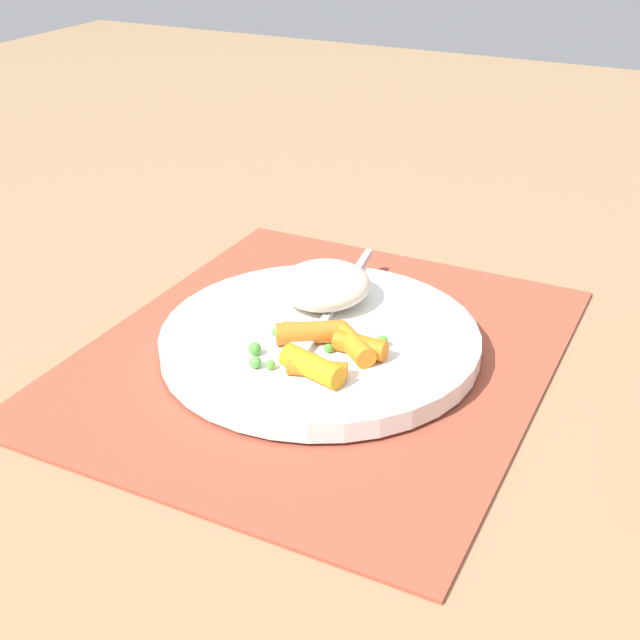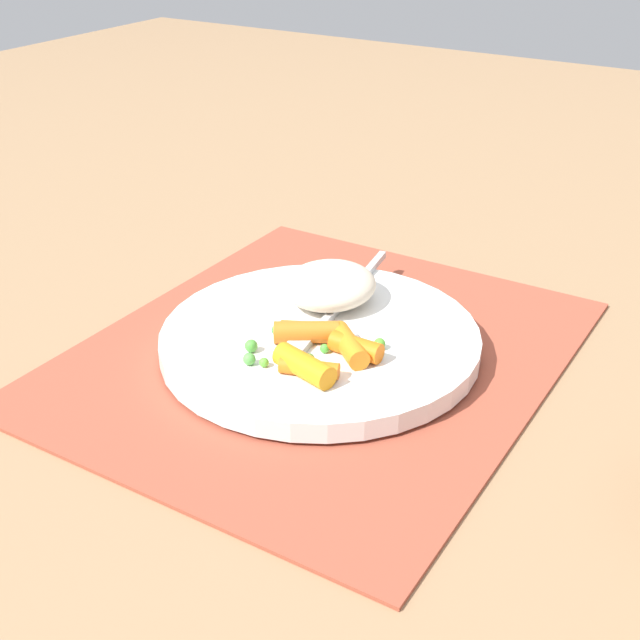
{
  "view_description": "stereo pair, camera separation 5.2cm",
  "coord_description": "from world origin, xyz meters",
  "px_view_note": "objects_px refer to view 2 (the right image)",
  "views": [
    {
      "loc": [
        0.53,
        0.26,
        0.35
      ],
      "look_at": [
        0.0,
        0.0,
        0.03
      ],
      "focal_mm": 48.03,
      "sensor_mm": 36.0,
      "label": 1
    },
    {
      "loc": [
        0.5,
        0.31,
        0.35
      ],
      "look_at": [
        0.0,
        0.0,
        0.03
      ],
      "focal_mm": 48.03,
      "sensor_mm": 36.0,
      "label": 2
    }
  ],
  "objects_px": {
    "plate": "(320,340)",
    "carrot_portion": "(320,346)",
    "fork": "(333,312)",
    "rice_mound": "(330,285)"
  },
  "relations": [
    {
      "from": "fork",
      "to": "rice_mound",
      "type": "bearing_deg",
      "value": -141.65
    },
    {
      "from": "rice_mound",
      "to": "carrot_portion",
      "type": "xyz_separation_m",
      "value": [
        0.08,
        0.04,
        -0.01
      ]
    },
    {
      "from": "rice_mound",
      "to": "fork",
      "type": "bearing_deg",
      "value": 38.35
    },
    {
      "from": "plate",
      "to": "carrot_portion",
      "type": "height_order",
      "value": "carrot_portion"
    },
    {
      "from": "plate",
      "to": "rice_mound",
      "type": "relative_size",
      "value": 3.08
    },
    {
      "from": "plate",
      "to": "carrot_portion",
      "type": "distance_m",
      "value": 0.04
    },
    {
      "from": "plate",
      "to": "fork",
      "type": "distance_m",
      "value": 0.03
    },
    {
      "from": "plate",
      "to": "rice_mound",
      "type": "xyz_separation_m",
      "value": [
        -0.05,
        -0.02,
        0.02
      ]
    },
    {
      "from": "rice_mound",
      "to": "fork",
      "type": "relative_size",
      "value": 0.4
    },
    {
      "from": "carrot_portion",
      "to": "fork",
      "type": "xyz_separation_m",
      "value": [
        -0.06,
        -0.02,
        -0.01
      ]
    }
  ]
}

